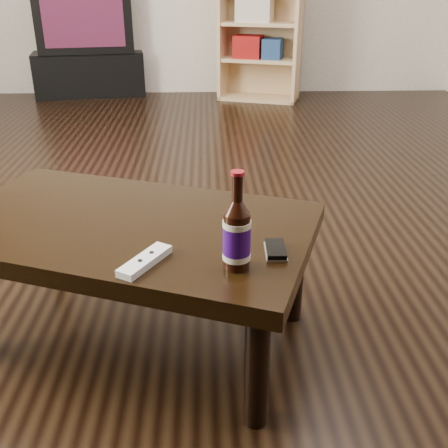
{
  "coord_description": "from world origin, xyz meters",
  "views": [
    {
      "loc": [
        0.13,
        -2.15,
        1.03
      ],
      "look_at": [
        0.17,
        -1.05,
        0.51
      ],
      "focal_mm": 42.0,
      "sensor_mm": 36.0,
      "label": 1
    }
  ],
  "objects_px": {
    "tv": "(84,15)",
    "coffee_table": "(128,237)",
    "remote": "(145,261)",
    "bookshelf": "(260,20)",
    "beer_bottle": "(237,235)",
    "phone": "(276,250)",
    "tv_stand": "(90,73)"
  },
  "relations": [
    {
      "from": "tv_stand",
      "to": "beer_bottle",
      "type": "xyz_separation_m",
      "value": [
        1.15,
        -4.0,
        0.28
      ]
    },
    {
      "from": "tv_stand",
      "to": "tv",
      "type": "relative_size",
      "value": 1.08
    },
    {
      "from": "tv_stand",
      "to": "beer_bottle",
      "type": "bearing_deg",
      "value": -84.37
    },
    {
      "from": "remote",
      "to": "tv",
      "type": "bearing_deg",
      "value": 134.11
    },
    {
      "from": "coffee_table",
      "to": "remote",
      "type": "distance_m",
      "value": 0.27
    },
    {
      "from": "tv_stand",
      "to": "tv",
      "type": "height_order",
      "value": "tv"
    },
    {
      "from": "remote",
      "to": "tv_stand",
      "type": "bearing_deg",
      "value": 134.11
    },
    {
      "from": "tv_stand",
      "to": "bookshelf",
      "type": "height_order",
      "value": "bookshelf"
    },
    {
      "from": "tv",
      "to": "bookshelf",
      "type": "relative_size",
      "value": 0.7
    },
    {
      "from": "tv",
      "to": "coffee_table",
      "type": "bearing_deg",
      "value": -87.59
    },
    {
      "from": "coffee_table",
      "to": "phone",
      "type": "relative_size",
      "value": 11.68
    },
    {
      "from": "bookshelf",
      "to": "phone",
      "type": "distance_m",
      "value": 3.69
    },
    {
      "from": "bookshelf",
      "to": "tv",
      "type": "bearing_deg",
      "value": -171.43
    },
    {
      "from": "beer_bottle",
      "to": "phone",
      "type": "distance_m",
      "value": 0.15
    },
    {
      "from": "tv",
      "to": "phone",
      "type": "xyz_separation_m",
      "value": [
        1.25,
        -3.93,
        -0.3
      ]
    },
    {
      "from": "bookshelf",
      "to": "coffee_table",
      "type": "relative_size",
      "value": 1.08
    },
    {
      "from": "beer_bottle",
      "to": "bookshelf",
      "type": "bearing_deg",
      "value": 83.58
    },
    {
      "from": "tv_stand",
      "to": "tv",
      "type": "xyz_separation_m",
      "value": [
        0.0,
        -0.0,
        0.51
      ]
    },
    {
      "from": "phone",
      "to": "remote",
      "type": "relative_size",
      "value": 0.61
    },
    {
      "from": "bookshelf",
      "to": "coffee_table",
      "type": "bearing_deg",
      "value": -83.6
    },
    {
      "from": "tv_stand",
      "to": "tv",
      "type": "bearing_deg",
      "value": -90.0
    },
    {
      "from": "tv",
      "to": "coffee_table",
      "type": "xyz_separation_m",
      "value": [
        0.85,
        -3.72,
        -0.36
      ]
    },
    {
      "from": "tv_stand",
      "to": "beer_bottle",
      "type": "height_order",
      "value": "beer_bottle"
    },
    {
      "from": "phone",
      "to": "remote",
      "type": "height_order",
      "value": "remote"
    },
    {
      "from": "tv_stand",
      "to": "remote",
      "type": "bearing_deg",
      "value": -87.28
    },
    {
      "from": "tv",
      "to": "coffee_table",
      "type": "relative_size",
      "value": 0.76
    },
    {
      "from": "bookshelf",
      "to": "remote",
      "type": "xyz_separation_m",
      "value": [
        -0.64,
        -3.71,
        -0.27
      ]
    },
    {
      "from": "bookshelf",
      "to": "beer_bottle",
      "type": "distance_m",
      "value": 3.76
    },
    {
      "from": "tv",
      "to": "remote",
      "type": "height_order",
      "value": "tv"
    },
    {
      "from": "coffee_table",
      "to": "beer_bottle",
      "type": "xyz_separation_m",
      "value": [
        0.3,
        -0.27,
        0.14
      ]
    },
    {
      "from": "tv_stand",
      "to": "remote",
      "type": "xyz_separation_m",
      "value": [
        0.93,
        -3.98,
        0.21
      ]
    },
    {
      "from": "beer_bottle",
      "to": "remote",
      "type": "height_order",
      "value": "beer_bottle"
    }
  ]
}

